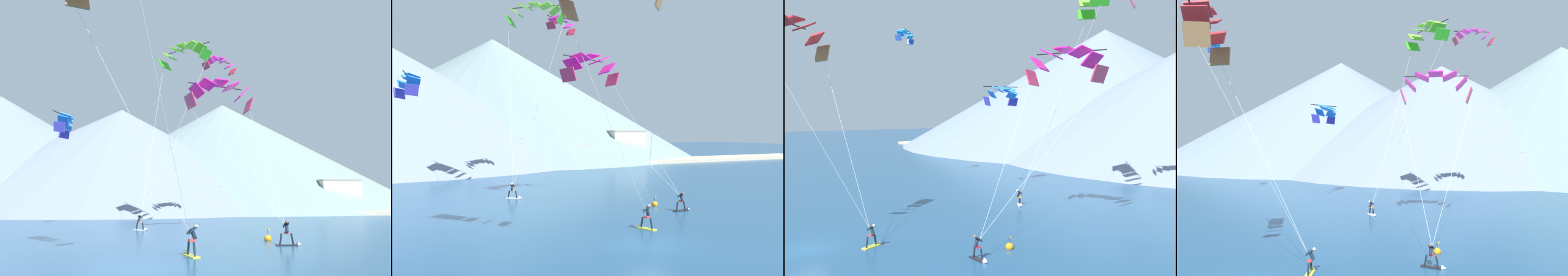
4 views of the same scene
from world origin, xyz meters
TOP-DOWN VIEW (x-y plane):
  - kitesurfer_near_lead at (2.34, 3.84)m, footprint 0.98×1.77m
  - kitesurfer_near_trail at (-1.42, 21.50)m, footprint 1.61×1.40m
  - kitesurfer_mid_center at (9.32, 8.01)m, footprint 1.74×0.64m
  - parafoil_kite_near_lead at (-2.70, 0.10)m, footprint 7.64×6.44m
  - parafoil_kite_near_trail at (3.08, 27.12)m, footprint 7.88×8.36m
  - parafoil_kite_mid_center at (6.32, 19.43)m, footprint 7.15×13.32m
  - parafoil_kite_distant_high_outer at (7.97, 30.59)m, footprint 4.96×3.60m
  - parafoil_kite_distant_low_drift at (-23.52, 20.28)m, footprint 3.48×3.97m
  - parafoil_kite_distant_mid_solo at (-10.92, 27.21)m, footprint 2.35×5.80m
  - race_marker_buoy at (8.68, 11.19)m, footprint 0.56×0.56m
  - shoreline_strip at (0.00, 57.74)m, footprint 180.00×10.00m
  - shore_building_harbour_front at (-11.30, 59.53)m, footprint 6.21×4.41m
  - shore_building_promenade_mid at (8.83, 61.28)m, footprint 7.40×5.25m
  - mountain_peak_west_ridge at (-49.75, 100.71)m, footprint 119.81×119.81m
  - mountain_peak_central_summit at (19.99, 106.93)m, footprint 116.64×116.64m
  - mountain_peak_east_shoulder at (-12.10, 94.17)m, footprint 105.77×105.77m

SIDE VIEW (x-z plane):
  - race_marker_buoy at x=8.68m, z-range -0.35..0.67m
  - shoreline_strip at x=0.00m, z-range 0.00..0.70m
  - kitesurfer_near_trail at x=-1.42m, z-range -0.35..1.36m
  - kitesurfer_mid_center at x=9.32m, z-range -0.34..1.43m
  - kitesurfer_near_lead at x=2.34m, z-range -0.33..1.46m
  - shore_building_promenade_mid at x=8.83m, z-range 0.01..5.70m
  - shore_building_harbour_front at x=-11.30m, z-range 0.01..6.19m
  - parafoil_kite_distant_mid_solo at x=-10.92m, z-range 10.67..13.23m
  - parafoil_kite_mid_center at x=6.32m, z-range 6.97..20.67m
  - mountain_peak_east_shoulder at x=-12.10m, z-range 0.00..29.31m
  - parafoil_kite_near_lead at x=-2.70m, z-range 7.77..22.98m
  - mountain_peak_west_ridge at x=-49.75m, z-range 0.00..34.34m
  - mountain_peak_central_summit at x=19.99m, z-range 0.00..34.56m
  - parafoil_kite_distant_low_drift at x=-23.52m, z-range 19.50..21.24m
  - parafoil_kite_near_trail at x=3.08m, z-range 10.66..31.35m
  - parafoil_kite_distant_high_outer at x=7.97m, z-range 20.15..22.01m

